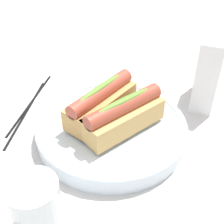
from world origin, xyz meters
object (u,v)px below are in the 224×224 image
Objects in this scene: hotdog_front at (101,102)px; water_glass at (36,209)px; chopstick_near at (26,112)px; chopstick_far at (30,103)px; hotdog_back at (124,115)px; napkin_box at (209,69)px; serving_bowl at (112,128)px.

water_glass is (0.22, 0.03, -0.02)m from hotdog_front.
chopstick_near is 0.03m from chopstick_far.
water_glass is (0.21, -0.03, -0.02)m from hotdog_back.
napkin_box reaches higher than chopstick_far.
hotdog_back is 0.23m from chopstick_far.
napkin_box is at bearing 141.14° from hotdog_front.
chopstick_near is (0.01, -0.21, -0.06)m from hotdog_back.
chopstick_near is (-0.19, -0.19, -0.04)m from water_glass.
chopstick_far is (-0.01, -0.20, -0.02)m from serving_bowl.
chopstick_near is at bearing -136.30° from water_glass.
napkin_box is 0.37m from chopstick_far.
chopstick_far is at bearing -177.16° from chopstick_near.
napkin_box is at bearing 104.84° from chopstick_far.
chopstick_near is (0.03, -0.16, -0.06)m from hotdog_front.
hotdog_back reaches higher than water_glass.
hotdog_back is at bearing 172.50° from water_glass.
hotdog_back is (0.02, 0.05, 0.00)m from hotdog_front.
serving_bowl is 1.25× the size of chopstick_near.
hotdog_front and hotdog_back have the same top height.
hotdog_back is at bearing -32.59° from napkin_box.
serving_bowl is at bearing 77.13° from chopstick_near.
chopstick_far is at bearing -67.68° from napkin_box.
serving_bowl is 0.05m from hotdog_front.
chopstick_far is at bearing -138.60° from water_glass.
chopstick_near is (0.21, -0.31, -0.07)m from napkin_box.
chopstick_near is at bearing 7.18° from chopstick_far.
serving_bowl is 1.75× the size of hotdog_front.
napkin_box reaches higher than water_glass.
chopstick_far is at bearing -94.56° from hotdog_back.
serving_bowl reaches higher than chopstick_far.
water_glass is 0.30m from chopstick_far.
hotdog_back is 1.75× the size of water_glass.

